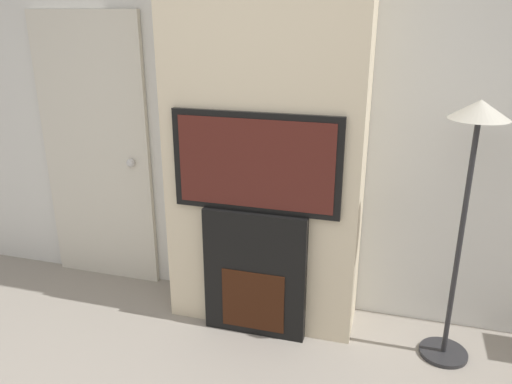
{
  "coord_description": "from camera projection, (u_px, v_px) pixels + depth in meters",
  "views": [
    {
      "loc": [
        0.78,
        -1.1,
        1.96
      ],
      "look_at": [
        0.0,
        1.58,
        0.96
      ],
      "focal_mm": 35.0,
      "sensor_mm": 36.0,
      "label": 1
    }
  ],
  "objects": [
    {
      "name": "wall_back",
      "position": [
        275.0,
        113.0,
        3.24
      ],
      "size": [
        6.0,
        0.06,
        2.7
      ],
      "color": "silver",
      "rests_on": "ground_plane"
    },
    {
      "name": "chimney_breast",
      "position": [
        266.0,
        120.0,
        3.03
      ],
      "size": [
        1.21,
        0.42,
        2.7
      ],
      "color": "beige",
      "rests_on": "ground_plane"
    },
    {
      "name": "entry_door",
      "position": [
        97.0,
        153.0,
        3.66
      ],
      "size": [
        0.86,
        0.09,
        1.99
      ],
      "color": "beige",
      "rests_on": "ground_plane"
    },
    {
      "name": "television",
      "position": [
        256.0,
        163.0,
        2.91
      ],
      "size": [
        1.02,
        0.07,
        0.6
      ],
      "color": "black",
      "rests_on": "fireplace"
    },
    {
      "name": "fireplace",
      "position": [
        256.0,
        273.0,
        3.15
      ],
      "size": [
        0.65,
        0.15,
        0.84
      ],
      "color": "black",
      "rests_on": "ground_plane"
    },
    {
      "name": "floor_lamp",
      "position": [
        471.0,
        167.0,
        2.64
      ],
      "size": [
        0.31,
        0.31,
        1.55
      ],
      "color": "#262628",
      "rests_on": "ground_plane"
    }
  ]
}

